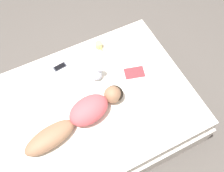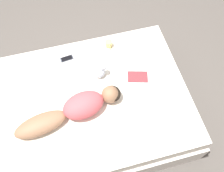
{
  "view_description": "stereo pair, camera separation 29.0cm",
  "coord_description": "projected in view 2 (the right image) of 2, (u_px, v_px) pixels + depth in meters",
  "views": [
    {
      "loc": [
        1.2,
        -0.35,
        3.14
      ],
      "look_at": [
        -0.06,
        0.28,
        0.6
      ],
      "focal_mm": 42.0,
      "sensor_mm": 36.0,
      "label": 1
    },
    {
      "loc": [
        1.31,
        -0.08,
        3.14
      ],
      "look_at": [
        -0.06,
        0.28,
        0.6
      ],
      "focal_mm": 42.0,
      "sensor_mm": 36.0,
      "label": 2
    }
  ],
  "objects": [
    {
      "name": "open_magazine",
      "position": [
        137.0,
        69.0,
        3.07
      ],
      "size": [
        0.54,
        0.45,
        0.01
      ],
      "rotation": [
        0.0,
        0.0,
        -0.28
      ],
      "color": "silver",
      "rests_on": "bed"
    },
    {
      "name": "bed",
      "position": [
        91.0,
        109.0,
        3.13
      ],
      "size": [
        1.68,
        2.26,
        0.55
      ],
      "color": "beige",
      "rests_on": "ground_plane"
    },
    {
      "name": "cell_phone",
      "position": [
        67.0,
        58.0,
        3.14
      ],
      "size": [
        0.09,
        0.16,
        0.01
      ],
      "rotation": [
        0.0,
        0.0,
        0.12
      ],
      "color": "#333842",
      "rests_on": "bed"
    },
    {
      "name": "ground_plane",
      "position": [
        92.0,
        118.0,
        3.37
      ],
      "size": [
        12.0,
        12.0,
        0.0
      ],
      "primitive_type": "plane",
      "color": "#4C4742"
    },
    {
      "name": "plush_toy",
      "position": [
        100.0,
        71.0,
        2.97
      ],
      "size": [
        0.14,
        0.16,
        0.19
      ],
      "color": "#B2BCCC",
      "rests_on": "bed"
    },
    {
      "name": "coffee_mug",
      "position": [
        109.0,
        44.0,
        3.21
      ],
      "size": [
        0.12,
        0.09,
        0.08
      ],
      "color": "tan",
      "rests_on": "bed"
    },
    {
      "name": "person",
      "position": [
        75.0,
        109.0,
        2.72
      ],
      "size": [
        0.43,
        1.19,
        0.22
      ],
      "rotation": [
        0.0,
        0.0,
        0.18
      ],
      "color": "brown",
      "rests_on": "bed"
    }
  ]
}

